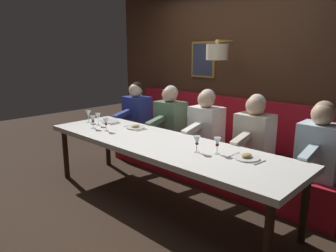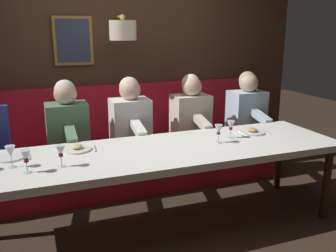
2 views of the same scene
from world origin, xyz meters
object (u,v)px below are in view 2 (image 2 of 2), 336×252
(wine_glass_1, at_px, (231,126))
(wine_glass_2, at_px, (61,152))
(diner_near, at_px, (191,112))
(wine_glass_5, at_px, (219,130))
(wine_glass_4, at_px, (26,157))
(wine_glass_0, at_px, (11,152))
(diner_nearest, at_px, (247,108))
(diner_middle, at_px, (130,118))
(dining_table, at_px, (162,155))
(diner_far, at_px, (67,123))

(wine_glass_1, distance_m, wine_glass_2, 1.54)
(wine_glass_2, bearing_deg, diner_near, -55.75)
(wine_glass_5, bearing_deg, wine_glass_4, 95.38)
(diner_near, bearing_deg, wine_glass_4, 121.28)
(wine_glass_0, bearing_deg, wine_glass_5, -89.90)
(diner_nearest, xyz_separation_m, diner_middle, (0.00, 1.42, 0.00))
(diner_near, height_order, wine_glass_1, diner_near)
(wine_glass_4, bearing_deg, wine_glass_2, -81.70)
(wine_glass_0, bearing_deg, diner_nearest, -70.56)
(wine_glass_0, height_order, wine_glass_5, same)
(diner_near, bearing_deg, wine_glass_0, 116.24)
(wine_glass_2, bearing_deg, diner_middle, -38.03)
(wine_glass_0, bearing_deg, wine_glass_1, -87.04)
(diner_nearest, xyz_separation_m, wine_glass_5, (-0.89, 0.86, 0.04))
(dining_table, distance_m, diner_middle, 0.89)
(diner_nearest, relative_size, wine_glass_5, 4.82)
(wine_glass_4, bearing_deg, diner_middle, -44.47)
(wine_glass_0, xyz_separation_m, wine_glass_2, (-0.11, -0.34, -0.00))
(diner_near, bearing_deg, diner_far, 90.00)
(diner_near, bearing_deg, wine_glass_2, 124.25)
(wine_glass_1, bearing_deg, diner_far, 59.82)
(diner_far, height_order, wine_glass_4, diner_far)
(diner_far, xyz_separation_m, wine_glass_4, (-1.04, 0.38, 0.04))
(wine_glass_1, bearing_deg, diner_nearest, -40.38)
(diner_nearest, height_order, wine_glass_5, diner_nearest)
(wine_glass_1, xyz_separation_m, wine_glass_4, (-0.24, 1.76, -0.00))
(wine_glass_0, bearing_deg, diner_near, -63.76)
(diner_near, xyz_separation_m, wine_glass_4, (-1.04, 1.72, 0.04))
(wine_glass_1, height_order, wine_glass_5, same)
(wine_glass_4, bearing_deg, wine_glass_5, -84.62)
(diner_middle, height_order, wine_glass_4, diner_middle)
(wine_glass_0, height_order, wine_glass_4, same)
(diner_nearest, bearing_deg, wine_glass_4, 113.15)
(diner_near, height_order, wine_glass_0, diner_near)
(diner_near, bearing_deg, wine_glass_1, -177.03)
(diner_middle, bearing_deg, wine_glass_5, -148.04)
(wine_glass_4, bearing_deg, wine_glass_1, -82.15)
(diner_nearest, bearing_deg, wine_glass_0, 109.44)
(diner_near, distance_m, wine_glass_4, 2.01)
(diner_nearest, relative_size, wine_glass_2, 4.82)
(wine_glass_4, relative_size, wine_glass_5, 1.00)
(diner_nearest, xyz_separation_m, wine_glass_0, (-0.90, 2.54, 0.04))
(diner_nearest, relative_size, wine_glass_1, 4.82)
(diner_nearest, xyz_separation_m, diner_near, (0.00, 0.72, 0.00))
(diner_nearest, height_order, wine_glass_1, diner_nearest)
(wine_glass_2, height_order, wine_glass_4, same)
(diner_near, distance_m, wine_glass_2, 1.79)
(diner_near, xyz_separation_m, wine_glass_2, (-1.01, 1.48, 0.04))
(diner_near, height_order, diner_far, same)
(wine_glass_0, distance_m, wine_glass_1, 1.86)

